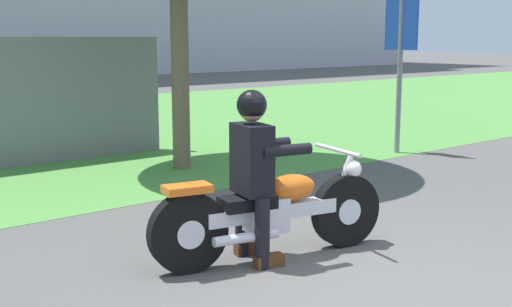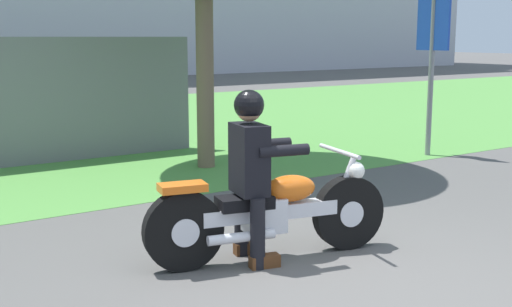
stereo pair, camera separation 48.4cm
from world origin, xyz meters
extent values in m
plane|color=#565451|center=(0.00, 0.00, 0.00)|extent=(120.00, 120.00, 0.00)
cube|color=#549342|center=(0.00, 9.39, 0.00)|extent=(60.00, 12.00, 0.01)
cylinder|color=black|center=(0.48, 0.99, 0.32)|extent=(0.65, 0.26, 0.63)
cylinder|color=silver|center=(0.48, 0.99, 0.32)|extent=(0.25, 0.19, 0.22)
cylinder|color=black|center=(-0.95, 1.31, 0.32)|extent=(0.65, 0.26, 0.63)
cylinder|color=silver|center=(-0.95, 1.31, 0.32)|extent=(0.25, 0.19, 0.22)
cube|color=silver|center=(-0.23, 1.15, 0.40)|extent=(1.17, 0.39, 0.12)
cube|color=silver|center=(-0.28, 1.16, 0.38)|extent=(0.36, 0.30, 0.28)
ellipsoid|color=orange|center=(-0.06, 1.11, 0.58)|extent=(0.48, 0.33, 0.22)
cube|color=black|center=(-0.45, 1.19, 0.50)|extent=(0.48, 0.33, 0.10)
cube|color=orange|center=(-0.95, 1.31, 0.66)|extent=(0.40, 0.27, 0.06)
cylinder|color=silver|center=(0.43, 1.00, 0.57)|extent=(0.26, 0.10, 0.53)
cylinder|color=silver|center=(0.38, 1.01, 0.86)|extent=(0.18, 0.65, 0.04)
sphere|color=white|center=(0.54, 0.97, 0.68)|extent=(0.16, 0.16, 0.16)
cylinder|color=silver|center=(-0.56, 1.07, 0.26)|extent=(0.55, 0.20, 0.08)
cylinder|color=black|center=(-0.37, 1.36, 0.28)|extent=(0.12, 0.12, 0.57)
cube|color=#593319|center=(-0.31, 1.35, 0.05)|extent=(0.26, 0.15, 0.10)
cylinder|color=black|center=(-0.45, 1.01, 0.28)|extent=(0.12, 0.12, 0.57)
cube|color=#593319|center=(-0.39, 1.00, 0.05)|extent=(0.26, 0.15, 0.10)
cube|color=black|center=(-0.41, 1.19, 0.85)|extent=(0.30, 0.42, 0.56)
cylinder|color=black|center=(-0.16, 1.30, 0.93)|extent=(0.43, 0.18, 0.09)
cylinder|color=black|center=(-0.23, 0.97, 0.93)|extent=(0.43, 0.18, 0.09)
sphere|color=tan|center=(-0.41, 1.19, 1.25)|extent=(0.20, 0.20, 0.20)
sphere|color=black|center=(-0.41, 1.19, 1.28)|extent=(0.24, 0.24, 0.24)
cylinder|color=brown|center=(1.28, 4.80, 1.26)|extent=(0.24, 0.24, 2.52)
cylinder|color=gray|center=(4.56, 3.67, 1.30)|extent=(0.08, 0.08, 2.60)
cube|color=#1E47B2|center=(4.56, 3.67, 2.05)|extent=(0.04, 0.60, 0.90)
camera|label=1|loc=(-3.64, -2.78, 1.80)|focal=46.13mm
camera|label=2|loc=(-3.25, -3.07, 1.80)|focal=46.13mm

